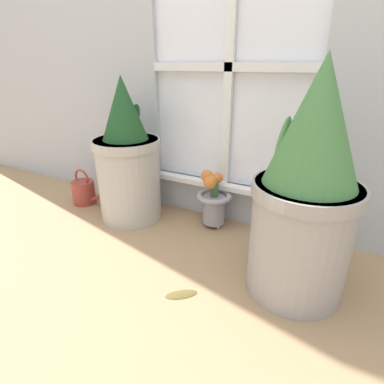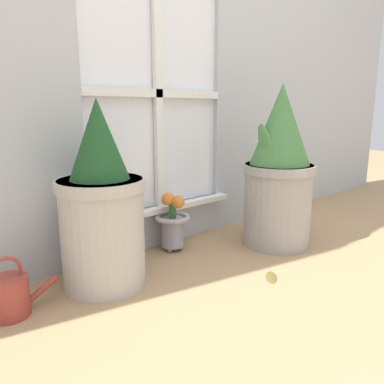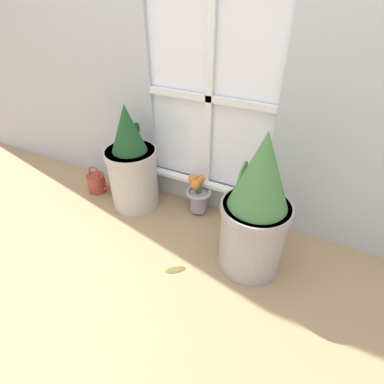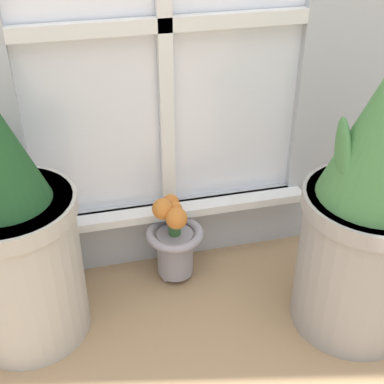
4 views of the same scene
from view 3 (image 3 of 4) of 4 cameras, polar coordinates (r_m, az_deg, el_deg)
The scene contains 6 objects.
ground_plane at distance 1.61m, azimuth -6.25°, elevation -13.69°, with size 10.00×10.00×0.00m, color tan.
potted_plant_left at distance 1.86m, azimuth -11.38°, elevation 5.03°, with size 0.31×0.31×0.67m.
potted_plant_right at distance 1.40m, azimuth 12.08°, elevation -3.55°, with size 0.33×0.33×0.74m.
flower_vase at distance 1.83m, azimuth 1.17°, elevation -0.46°, with size 0.16×0.16×0.28m.
watering_can at distance 2.16m, azimuth -17.68°, elevation 1.72°, with size 0.22×0.12×0.20m.
fallen_leaf at distance 1.58m, azimuth -3.16°, elevation -14.52°, with size 0.11×0.10×0.01m.
Camera 3 is at (0.62, -0.86, 1.21)m, focal length 28.00 mm.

